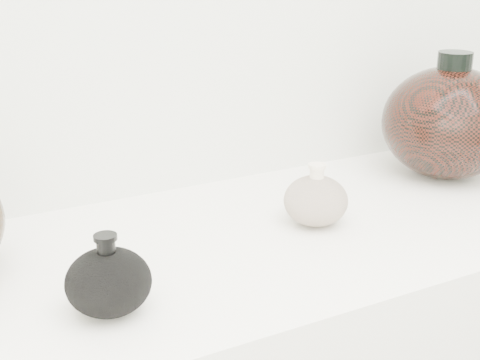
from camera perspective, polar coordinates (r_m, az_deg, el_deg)
black_gourd_vase at (r=0.83m, az=-11.16°, el=-8.47°), size 0.12×0.12×0.10m
cream_gourd_vase at (r=1.07m, az=6.48°, el=-1.71°), size 0.13×0.13×0.10m
right_round_pot at (r=1.33m, az=17.36°, el=4.75°), size 0.33×0.33×0.24m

